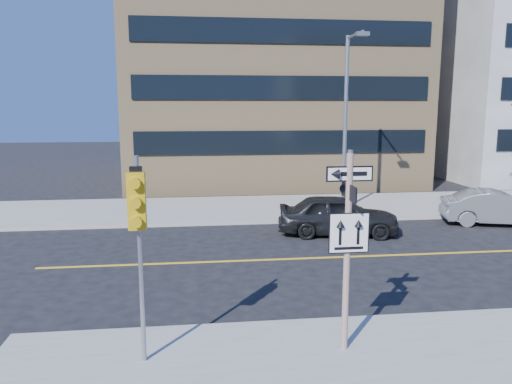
{
  "coord_description": "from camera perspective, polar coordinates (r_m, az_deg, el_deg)",
  "views": [
    {
      "loc": [
        -2.92,
        -11.7,
        5.05
      ],
      "look_at": [
        -1.03,
        4.0,
        2.29
      ],
      "focal_mm": 35.0,
      "sensor_mm": 36.0,
      "label": 1
    }
  ],
  "objects": [
    {
      "name": "parked_car_b",
      "position": [
        23.61,
        25.83,
        -1.63
      ],
      "size": [
        2.72,
        4.73,
        1.47
      ],
      "primitive_type": "imported",
      "rotation": [
        0.0,
        0.0,
        1.29
      ],
      "color": "slate",
      "rests_on": "ground"
    },
    {
      "name": "parked_car_a",
      "position": [
        19.88,
        9.35,
        -2.58
      ],
      "size": [
        2.63,
        4.93,
        1.59
      ],
      "primitive_type": "imported",
      "rotation": [
        0.0,
        0.0,
        1.41
      ],
      "color": "black",
      "rests_on": "ground"
    },
    {
      "name": "streetlight_a",
      "position": [
        23.5,
        10.38,
        9.02
      ],
      "size": [
        0.55,
        2.25,
        8.0
      ],
      "color": "gray",
      "rests_on": "far_sidewalk"
    },
    {
      "name": "sign_pole",
      "position": [
        9.98,
        10.43,
        -5.44
      ],
      "size": [
        0.92,
        0.92,
        4.06
      ],
      "color": "beige",
      "rests_on": "near_sidewalk"
    },
    {
      "name": "traffic_signal",
      "position": [
        9.32,
        -13.38,
        -2.89
      ],
      "size": [
        0.32,
        0.45,
        4.0
      ],
      "color": "gray",
      "rests_on": "near_sidewalk"
    },
    {
      "name": "building_brick",
      "position": [
        37.24,
        0.78,
        15.99
      ],
      "size": [
        18.0,
        18.0,
        18.0
      ],
      "primitive_type": "cube",
      "color": "tan",
      "rests_on": "ground"
    },
    {
      "name": "ground",
      "position": [
        13.07,
        6.76,
        -12.9
      ],
      "size": [
        120.0,
        120.0,
        0.0
      ],
      "primitive_type": "plane",
      "color": "black",
      "rests_on": "ground"
    }
  ]
}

